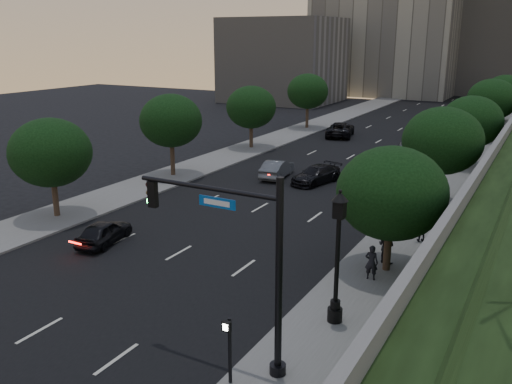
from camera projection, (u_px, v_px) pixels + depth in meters
The scene contains 28 objects.
ground at pixel (112, 291), 24.54m from camera, with size 160.00×160.00×0.00m, color black.
road_surface at pixel (343, 161), 49.73m from camera, with size 16.00×140.00×0.02m, color black.
sidewalk_right at pixel (460, 174), 44.94m from camera, with size 4.50×140.00×0.15m, color slate.
sidewalk_left at pixel (247, 150), 54.49m from camera, with size 4.50×140.00×0.15m, color slate.
parapet_wall at pixel (507, 129), 40.55m from camera, with size 0.35×90.00×0.70m, color slate.
office_block_left at pixel (391, 9), 103.87m from camera, with size 26.00×20.00×32.00m, color gray.
office_block_mid at pixel (507, 25), 103.78m from camera, with size 22.00×18.00×26.00m, color gray.
office_block_filler at pixel (283, 60), 93.50m from camera, with size 18.00×16.00×14.00m, color gray.
tree_right_a at pixel (392, 193), 25.34m from camera, with size 5.20×5.20×6.24m.
tree_right_b at pixel (443, 141), 35.28m from camera, with size 5.20×5.20×6.74m.
tree_right_c at pixel (472, 122), 46.33m from camera, with size 5.20×5.20×6.24m.
tree_right_d at pixel (492, 100), 57.95m from camera, with size 5.20×5.20×6.74m.
tree_right_e at pixel (505, 92), 70.69m from camera, with size 5.20×5.20×6.24m.
tree_left_a at pixel (51, 153), 33.21m from camera, with size 5.00×5.00×6.34m.
tree_left_b at pixel (171, 121), 43.19m from camera, with size 5.00×5.00×6.71m.
tree_left_c at pixel (251, 107), 54.21m from camera, with size 5.00×5.00×6.34m.
tree_left_d at pixel (308, 91), 65.86m from camera, with size 5.00×5.00×6.71m.
traffic_signal_mast at pixel (249, 271), 17.81m from camera, with size 5.68×0.56×7.00m.
street_lamp at pixel (337, 263), 20.96m from camera, with size 0.64×0.64×5.62m.
pedestrian_signal at pixel (229, 345), 17.38m from camera, with size 0.30×0.33×2.50m.
sedan_near_left at pixel (104, 232), 29.93m from camera, with size 1.57×3.91×1.33m, color black.
sedan_mid_left at pixel (277, 169), 43.84m from camera, with size 1.56×4.46×1.47m, color #585B5F.
sedan_far_left at pixel (340, 129), 61.70m from camera, with size 2.72×5.91×1.64m, color black.
sedan_near_right at pixel (316, 175), 42.17m from camera, with size 1.93×4.74×1.38m, color black.
sedan_far_right at pixel (406, 151), 50.23m from camera, with size 1.87×4.64×1.58m, color slate.
pedestrian_a at pixel (371, 262), 25.12m from camera, with size 0.61×0.40×1.68m, color black.
pedestrian_b at pixel (386, 246), 26.99m from camera, with size 0.87×0.68×1.79m, color black.
pedestrian_c at pixel (422, 227), 29.75m from camera, with size 0.96×0.40×1.64m, color black.
Camera 1 is at (16.55, -16.35, 11.13)m, focal length 38.00 mm.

